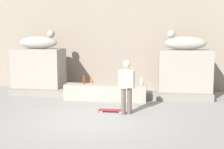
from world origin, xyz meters
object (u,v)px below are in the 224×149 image
object	(u,v)px
skateboard	(111,110)
bottle_red	(84,80)
skater	(127,85)
statue_reclining_right	(184,43)
bottle_clear	(141,82)
statue_reclining_left	(39,42)
bottle_orange	(91,80)

from	to	relation	value
skateboard	bottle_red	xyz separation A→B (m)	(-1.29, 1.73, 0.66)
skateboard	skater	bearing A→B (deg)	162.76
skateboard	bottle_red	world-z (taller)	bottle_red
bottle_red	skater	bearing A→B (deg)	-46.39
skater	bottle_red	world-z (taller)	skater
statue_reclining_right	bottle_clear	world-z (taller)	statue_reclining_right
statue_reclining_right	skater	world-z (taller)	statue_reclining_right
statue_reclining_left	bottle_red	bearing A→B (deg)	-26.76
bottle_orange	bottle_red	bearing A→B (deg)	-153.91
bottle_red	skateboard	bearing A→B (deg)	-53.30
statue_reclining_left	bottle_clear	world-z (taller)	statue_reclining_left
skateboard	bottle_red	bearing A→B (deg)	-53.86
statue_reclining_left	bottle_orange	size ratio (longest dim) A/B	5.30
skater	bottle_red	distance (m)	2.60
bottle_orange	bottle_red	distance (m)	0.29
statue_reclining_right	bottle_clear	bearing A→B (deg)	28.43
statue_reclining_left	bottle_red	distance (m)	2.72
statue_reclining_left	statue_reclining_right	distance (m)	5.88
skateboard	bottle_orange	world-z (taller)	bottle_orange
bottle_red	bottle_clear	bearing A→B (deg)	2.43
statue_reclining_left	bottle_red	world-z (taller)	statue_reclining_left
bottle_clear	skateboard	bearing A→B (deg)	-115.63
bottle_red	bottle_orange	bearing A→B (deg)	26.09
skater	bottle_orange	world-z (taller)	skater
statue_reclining_left	skater	xyz separation A→B (m)	(3.91, -2.86, -1.20)
statue_reclining_left	skater	distance (m)	4.99
skateboard	bottle_clear	world-z (taller)	bottle_clear
skateboard	bottle_orange	size ratio (longest dim) A/B	2.63
statue_reclining_left	statue_reclining_right	world-z (taller)	same
statue_reclining_right	bottle_red	world-z (taller)	statue_reclining_right
statue_reclining_right	bottle_clear	distance (m)	2.32
skater	bottle_clear	size ratio (longest dim) A/B	5.87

